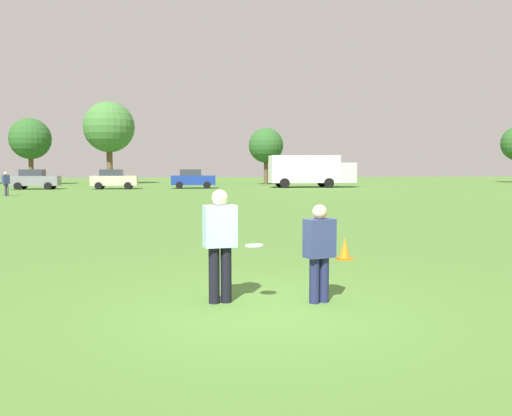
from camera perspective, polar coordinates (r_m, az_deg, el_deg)
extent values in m
plane|color=#47702D|center=(8.10, 1.05, -10.38)|extent=(199.90, 199.90, 0.00)
cylinder|color=black|center=(8.31, -4.38, -7.00)|extent=(0.17, 0.17, 0.85)
cylinder|color=black|center=(8.35, -3.14, -6.93)|extent=(0.17, 0.17, 0.85)
cube|color=#9EC6E5|center=(8.22, -3.78, -1.90)|extent=(0.51, 0.34, 0.63)
sphere|color=beige|center=(8.18, -3.80, 1.08)|extent=(0.24, 0.24, 0.24)
cylinder|color=#1E234C|center=(8.44, 7.08, -7.40)|extent=(0.15, 0.15, 0.69)
cylinder|color=#1E234C|center=(8.34, 6.09, -7.52)|extent=(0.15, 0.15, 0.69)
cube|color=navy|center=(8.28, 6.63, -3.14)|extent=(0.50, 0.37, 0.58)
sphere|color=#D8AD8C|center=(8.24, 6.65, -0.41)|extent=(0.22, 0.22, 0.22)
cylinder|color=white|center=(8.17, -0.18, -3.92)|extent=(0.27, 0.27, 0.04)
cube|color=#D8590C|center=(12.38, 9.21, -5.22)|extent=(0.32, 0.32, 0.03)
cone|color=orange|center=(12.34, 9.22, -4.12)|extent=(0.24, 0.24, 0.45)
cube|color=slate|center=(54.21, -21.98, 2.65)|extent=(4.26, 1.94, 0.90)
cube|color=#2D333D|center=(54.27, -22.26, 3.40)|extent=(2.05, 1.71, 0.64)
cylinder|color=black|center=(54.89, -20.39, 2.24)|extent=(0.67, 0.24, 0.66)
cylinder|color=black|center=(52.95, -20.87, 2.16)|extent=(0.67, 0.24, 0.66)
cylinder|color=black|center=(55.53, -23.02, 2.19)|extent=(0.67, 0.24, 0.66)
cylinder|color=black|center=(53.60, -23.58, 2.11)|extent=(0.67, 0.24, 0.66)
cube|color=#B7AD99|center=(52.51, -14.54, 2.78)|extent=(4.26, 1.94, 0.90)
cube|color=#2D333D|center=(52.53, -14.82, 3.56)|extent=(2.05, 1.71, 0.64)
cylinder|color=black|center=(53.38, -13.01, 2.35)|extent=(0.67, 0.24, 0.66)
cylinder|color=black|center=(51.39, -13.22, 2.27)|extent=(0.67, 0.24, 0.66)
cylinder|color=black|center=(53.69, -15.78, 2.31)|extent=(0.67, 0.24, 0.66)
cylinder|color=black|center=(51.71, -16.09, 2.23)|extent=(0.67, 0.24, 0.66)
cube|color=navy|center=(52.88, -6.57, 2.90)|extent=(4.26, 1.94, 0.90)
cube|color=#2D333D|center=(52.86, -6.85, 3.68)|extent=(2.05, 1.71, 0.64)
cylinder|color=black|center=(53.93, -5.21, 2.46)|extent=(0.67, 0.24, 0.66)
cylinder|color=black|center=(51.93, -5.11, 2.39)|extent=(0.67, 0.24, 0.66)
cylinder|color=black|center=(53.88, -7.98, 2.43)|extent=(0.67, 0.24, 0.66)
cylinder|color=black|center=(51.88, -7.99, 2.36)|extent=(0.67, 0.24, 0.66)
cube|color=white|center=(54.85, 5.03, 4.06)|extent=(6.88, 2.73, 2.70)
cube|color=#B2B2B7|center=(55.92, 9.24, 3.66)|extent=(1.88, 2.36, 2.00)
cylinder|color=black|center=(56.72, 6.90, 2.69)|extent=(0.97, 0.31, 0.96)
cylinder|color=black|center=(54.07, 7.62, 2.60)|extent=(0.97, 0.31, 0.96)
cylinder|color=black|center=(55.78, 2.49, 2.69)|extent=(0.97, 0.31, 0.96)
cylinder|color=black|center=(53.08, 3.01, 2.60)|extent=(0.97, 0.31, 0.96)
cylinder|color=#4C4C51|center=(42.33, -24.69, 1.72)|extent=(0.16, 0.16, 0.87)
cylinder|color=#4C4C51|center=(42.42, -24.48, 1.73)|extent=(0.16, 0.16, 0.87)
cube|color=navy|center=(42.35, -24.62, 2.73)|extent=(0.52, 0.52, 0.61)
sphere|color=#D8AD8C|center=(42.34, -24.64, 3.29)|extent=(0.23, 0.23, 0.23)
cylinder|color=brown|center=(68.48, -22.37, 3.64)|extent=(0.55, 0.55, 3.29)
sphere|color=#285623|center=(68.56, -22.46, 6.69)|extent=(4.70, 4.70, 4.70)
cylinder|color=brown|center=(68.25, -15.00, 4.22)|extent=(0.71, 0.71, 4.25)
sphere|color=#3D7033|center=(68.42, -15.07, 8.16)|extent=(6.07, 6.07, 6.07)
cylinder|color=brown|center=(64.16, 1.04, 3.74)|extent=(0.47, 0.47, 2.84)
sphere|color=#285623|center=(64.20, 1.04, 6.55)|extent=(4.05, 4.05, 4.05)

